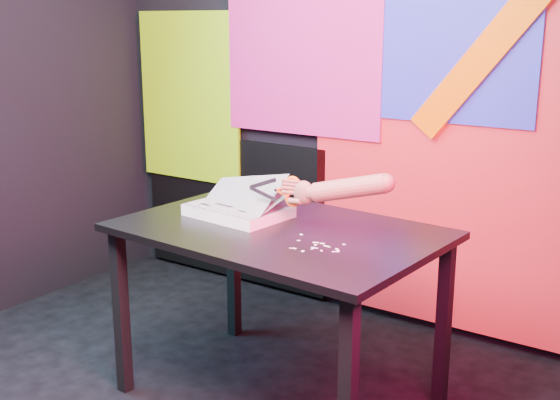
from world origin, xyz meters
The scene contains 7 objects.
room centered at (0.00, 0.00, 1.35)m, with size 3.01×3.01×2.71m.
backdrop centered at (0.06, 1.46, 0.96)m, with size 2.88×0.05×2.08m.
work_table centered at (0.27, 0.48, 0.66)m, with size 1.29×0.90×0.75m.
printout_stack centered at (0.04, 0.52, 0.78)m, with size 0.42×0.32×0.21m.
scissors centered at (0.31, 0.50, 0.90)m, with size 0.22×0.05×0.12m.
hand_forearm centered at (0.52, 0.54, 0.93)m, with size 0.43×0.13×0.15m.
paper_clippings centered at (0.53, 0.36, 0.75)m, with size 0.23×0.18×0.00m.
Camera 1 is at (1.78, -1.72, 1.55)m, focal length 45.00 mm.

